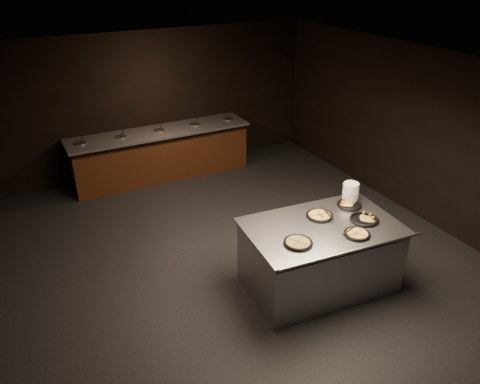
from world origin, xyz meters
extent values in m
cube|color=black|center=(0.00, 0.00, -0.01)|extent=(7.00, 8.00, 0.01)
cube|color=black|center=(0.00, 0.00, 2.90)|extent=(7.00, 8.00, 0.01)
cube|color=black|center=(0.00, 4.00, 1.45)|extent=(7.00, 0.01, 2.90)
cube|color=black|center=(3.50, 0.00, 1.45)|extent=(0.01, 8.00, 2.90)
cube|color=#4F2512|center=(0.00, 3.58, 0.43)|extent=(3.60, 0.75, 0.85)
cube|color=#56555A|center=(0.00, 3.58, 0.97)|extent=(3.70, 0.83, 0.05)
cube|color=#3B1B0D|center=(0.00, 3.58, 0.04)|extent=(3.60, 0.69, 0.08)
cylinder|color=silver|center=(-1.55, 3.58, 0.98)|extent=(0.22, 0.22, 0.08)
cylinder|color=#4A7930|center=(-1.55, 3.58, 1.00)|extent=(0.19, 0.19, 0.02)
cylinder|color=black|center=(-1.52, 3.56, 1.09)|extent=(0.04, 0.10, 0.19)
cylinder|color=silver|center=(-0.78, 3.58, 0.98)|extent=(0.22, 0.22, 0.08)
cylinder|color=#4A7930|center=(-0.78, 3.58, 1.00)|extent=(0.19, 0.19, 0.02)
cylinder|color=black|center=(-0.74, 3.56, 1.09)|extent=(0.04, 0.10, 0.19)
cylinder|color=silver|center=(0.00, 3.58, 0.98)|extent=(0.22, 0.22, 0.08)
cylinder|color=#4A7930|center=(0.00, 3.58, 1.00)|extent=(0.19, 0.19, 0.02)
cylinder|color=black|center=(0.03, 3.56, 1.09)|extent=(0.04, 0.10, 0.19)
cylinder|color=silver|center=(0.78, 3.58, 0.98)|extent=(0.22, 0.22, 0.08)
cylinder|color=#4A7930|center=(0.78, 3.58, 1.00)|extent=(0.19, 0.19, 0.02)
cylinder|color=black|center=(0.81, 3.56, 1.09)|extent=(0.04, 0.10, 0.19)
cylinder|color=silver|center=(1.55, 3.58, 0.98)|extent=(0.22, 0.22, 0.08)
cylinder|color=#4A7930|center=(1.55, 3.58, 1.00)|extent=(0.19, 0.19, 0.02)
cylinder|color=black|center=(1.58, 3.56, 1.09)|extent=(0.04, 0.10, 0.19)
cube|color=silver|center=(0.74, -0.91, 0.44)|extent=(2.06, 1.36, 0.88)
cube|color=silver|center=(0.74, -0.91, 0.96)|extent=(2.14, 1.45, 0.04)
cylinder|color=silver|center=(0.74, -1.55, 0.96)|extent=(2.04, 0.22, 0.04)
cylinder|color=white|center=(1.52, -0.52, 1.12)|extent=(0.23, 0.23, 0.27)
cylinder|color=black|center=(0.20, -1.13, 0.99)|extent=(0.35, 0.35, 0.01)
torus|color=black|center=(0.20, -1.13, 1.00)|extent=(0.37, 0.37, 0.04)
torus|color=#9F5129|center=(0.20, -1.13, 1.01)|extent=(0.31, 0.31, 0.03)
cylinder|color=tan|center=(0.20, -1.13, 1.00)|extent=(0.27, 0.27, 0.02)
cube|color=black|center=(0.20, -1.13, 1.01)|extent=(0.12, 0.24, 0.00)
cube|color=black|center=(0.20, -1.13, 1.01)|extent=(0.24, 0.12, 0.00)
cylinder|color=black|center=(0.84, -0.70, 0.99)|extent=(0.35, 0.35, 0.01)
torus|color=black|center=(0.84, -0.70, 1.00)|extent=(0.37, 0.37, 0.04)
torus|color=#9F5129|center=(0.84, -0.70, 1.01)|extent=(0.31, 0.31, 0.03)
cylinder|color=#F7C75A|center=(0.84, -0.70, 1.00)|extent=(0.27, 0.27, 0.02)
cube|color=black|center=(0.84, -0.70, 1.01)|extent=(0.06, 0.26, 0.00)
cube|color=black|center=(0.84, -0.70, 1.01)|extent=(0.26, 0.06, 0.00)
cylinder|color=black|center=(1.40, -0.65, 0.99)|extent=(0.33, 0.33, 0.01)
torus|color=black|center=(1.40, -0.65, 1.00)|extent=(0.35, 0.35, 0.04)
cylinder|color=black|center=(0.99, -1.31, 0.99)|extent=(0.32, 0.32, 0.01)
torus|color=black|center=(0.99, -1.31, 1.00)|extent=(0.34, 0.34, 0.04)
torus|color=#9F5129|center=(0.99, -1.31, 1.01)|extent=(0.28, 0.28, 0.03)
cylinder|color=#F7C75A|center=(0.99, -1.31, 1.00)|extent=(0.24, 0.24, 0.02)
cube|color=black|center=(0.99, -1.31, 1.01)|extent=(0.22, 0.09, 0.00)
cube|color=black|center=(0.99, -1.31, 1.01)|extent=(0.09, 0.22, 0.00)
cylinder|color=black|center=(1.32, -1.07, 0.99)|extent=(0.37, 0.37, 0.01)
torus|color=black|center=(1.32, -1.07, 1.00)|extent=(0.39, 0.39, 0.04)
cube|color=silver|center=(0.80, -0.68, 1.00)|extent=(0.14, 0.15, 0.00)
cylinder|color=black|center=(0.88, -0.83, 1.09)|extent=(0.10, 0.20, 0.15)
cylinder|color=silver|center=(0.84, -0.75, 1.03)|extent=(0.05, 0.10, 0.09)
cube|color=silver|center=(1.02, -1.30, 1.00)|extent=(0.11, 0.10, 0.00)
cylinder|color=black|center=(0.87, -1.29, 1.08)|extent=(0.20, 0.04, 0.12)
cylinder|color=silver|center=(0.95, -1.29, 1.03)|extent=(0.10, 0.02, 0.08)
camera|label=1|loc=(-2.70, -5.12, 4.24)|focal=35.00mm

